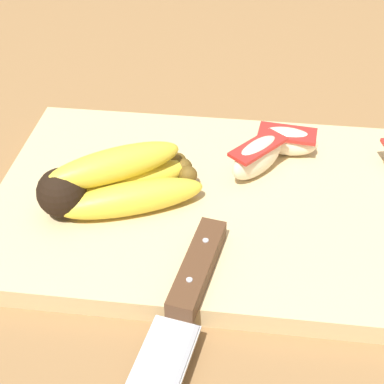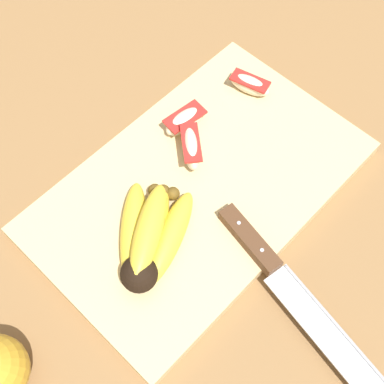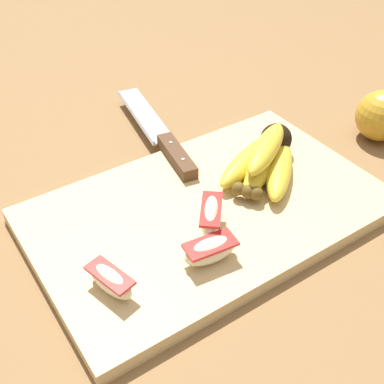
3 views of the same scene
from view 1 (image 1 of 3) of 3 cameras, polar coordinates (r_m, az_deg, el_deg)
The scene contains 6 objects.
ground_plane at distance 0.55m, azimuth 5.08°, elevation -2.17°, with size 6.00×6.00×0.00m, color olive.
cutting_board at distance 0.54m, azimuth 3.46°, elevation -1.56°, with size 0.45×0.28×0.02m, color #DBBC84.
banana_bunch at distance 0.53m, azimuth -7.94°, elevation 1.11°, with size 0.15×0.14×0.06m.
chefs_knife at distance 0.43m, azimuth -1.42°, elevation -12.31°, with size 0.08×0.28×0.02m.
apple_wedge_middle at distance 0.56m, azimuth 6.45°, elevation 3.54°, with size 0.06×0.07×0.04m.
apple_wedge_far at distance 0.59m, azimuth 9.35°, elevation 5.14°, with size 0.07×0.04×0.03m.
Camera 1 is at (-0.00, 0.41, 0.37)m, focal length 53.16 mm.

